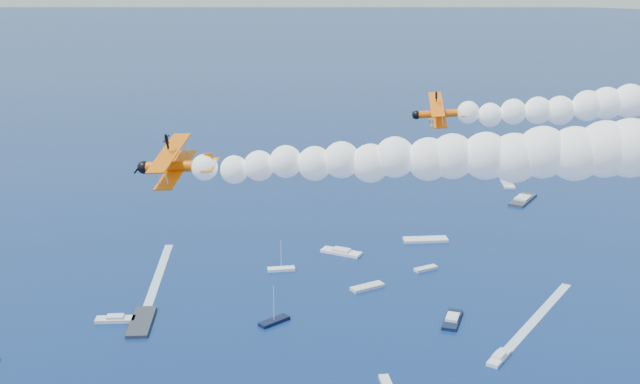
% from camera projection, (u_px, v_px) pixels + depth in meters
% --- Properties ---
extents(biplane_lead, '(8.71, 9.75, 6.08)m').
position_uv_depth(biplane_lead, '(441.00, 114.00, 91.42)').
color(biplane_lead, '#FF6205').
extents(biplane_trail, '(10.48, 11.91, 7.51)m').
position_uv_depth(biplane_trail, '(178.00, 166.00, 77.64)').
color(biplane_trail, '#E96204').
extents(smoke_trail_trail, '(68.35, 45.63, 11.78)m').
position_uv_depth(smoke_trail_trail, '(527.00, 154.00, 72.08)').
color(smoke_trail_trail, white).
extents(spectator_boats, '(229.53, 171.67, 0.70)m').
position_uv_depth(spectator_boats, '(485.00, 286.00, 180.75)').
color(spectator_boats, black).
rests_on(spectator_boats, ground).
extents(boat_wakes, '(203.36, 174.99, 0.04)m').
position_uv_depth(boat_wakes, '(468.00, 293.00, 177.79)').
color(boat_wakes, white).
rests_on(boat_wakes, ground).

